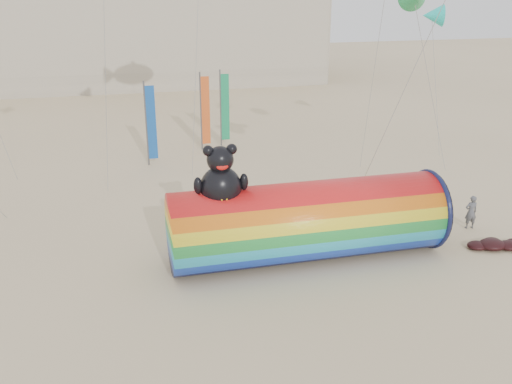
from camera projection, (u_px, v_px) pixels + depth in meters
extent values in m
plane|color=#CCB58C|center=(253.00, 260.00, 23.32)|extent=(160.00, 160.00, 0.00)
cylinder|color=red|center=(307.00, 221.00, 23.02)|extent=(11.13, 3.25, 3.25)
torus|color=#0F1438|center=(429.00, 209.00, 24.28)|extent=(0.22, 3.40, 3.40)
cylinder|color=black|center=(431.00, 208.00, 24.31)|extent=(0.06, 3.21, 3.21)
ellipsoid|color=black|center=(221.00, 188.00, 21.60)|extent=(1.59, 1.42, 1.67)
ellipsoid|color=gold|center=(223.00, 194.00, 21.17)|extent=(0.82, 0.36, 0.71)
sphere|color=black|center=(220.00, 159.00, 21.21)|extent=(1.02, 1.02, 1.02)
sphere|color=black|center=(208.00, 151.00, 20.98)|extent=(0.41, 0.41, 0.41)
sphere|color=black|center=(232.00, 149.00, 21.18)|extent=(0.41, 0.41, 0.41)
ellipsoid|color=red|center=(222.00, 166.00, 20.88)|extent=(0.45, 0.16, 0.29)
ellipsoid|color=black|center=(198.00, 186.00, 21.24)|extent=(0.33, 0.33, 0.67)
ellipsoid|color=black|center=(244.00, 182.00, 21.65)|extent=(0.33, 0.33, 0.67)
imported|color=#53545A|center=(471.00, 212.00, 26.08)|extent=(0.60, 0.42, 1.60)
ellipsoid|color=black|center=(492.00, 245.00, 24.25)|extent=(1.17, 0.99, 0.41)
ellipsoid|color=black|center=(509.00, 245.00, 24.24)|extent=(0.99, 0.84, 0.34)
ellipsoid|color=black|center=(477.00, 246.00, 24.26)|extent=(0.91, 0.77, 0.32)
ellipsoid|color=black|center=(492.00, 241.00, 24.70)|extent=(0.78, 0.66, 0.27)
cylinder|color=#59595E|center=(146.00, 124.00, 34.42)|extent=(0.10, 0.10, 5.20)
cube|color=#164FA5|center=(151.00, 123.00, 34.47)|extent=(0.56, 0.06, 4.50)
cylinder|color=#59595E|center=(201.00, 112.00, 37.63)|extent=(0.10, 0.10, 5.20)
cube|color=#DE571F|center=(206.00, 111.00, 37.68)|extent=(0.56, 0.06, 4.50)
cylinder|color=#59595E|center=(221.00, 108.00, 38.59)|extent=(0.10, 0.10, 5.20)
cube|color=#158D57|center=(225.00, 107.00, 38.64)|extent=(0.56, 0.06, 4.50)
cone|color=#19CDBF|center=(433.00, 15.00, 33.31)|extent=(1.28, 1.28, 1.15)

